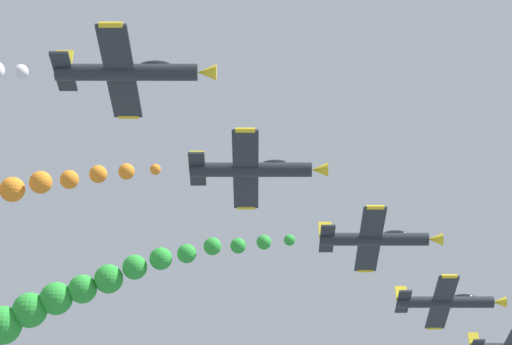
# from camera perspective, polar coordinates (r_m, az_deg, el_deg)

# --- Properties ---
(airplane_left_inner) EXTENTS (9.30, 10.35, 3.27)m
(airplane_left_inner) POSITION_cam_1_polar(r_m,az_deg,el_deg) (90.71, 11.64, -7.76)
(airplane_left_inner) COLOR #23282D
(airplane_right_inner) EXTENTS (9.32, 10.35, 3.24)m
(airplane_right_inner) POSITION_cam_1_polar(r_m,az_deg,el_deg) (79.05, 7.40, -4.05)
(airplane_right_inner) COLOR #23282D
(smoke_trail_right_inner) EXTENTS (3.84, 25.82, 8.98)m
(smoke_trail_right_inner) POSITION_cam_1_polar(r_m,az_deg,el_deg) (79.40, -11.11, -7.36)
(smoke_trail_right_inner) COLOR green
(airplane_left_outer) EXTENTS (9.35, 10.35, 3.18)m
(airplane_left_outer) POSITION_cam_1_polar(r_m,az_deg,el_deg) (69.12, -0.16, 0.19)
(airplane_left_outer) COLOR #23282D
(airplane_right_outer) EXTENTS (9.51, 10.35, 2.75)m
(airplane_right_outer) POSITION_cam_1_polar(r_m,az_deg,el_deg) (59.87, -7.76, 6.12)
(airplane_right_outer) COLOR #23282D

